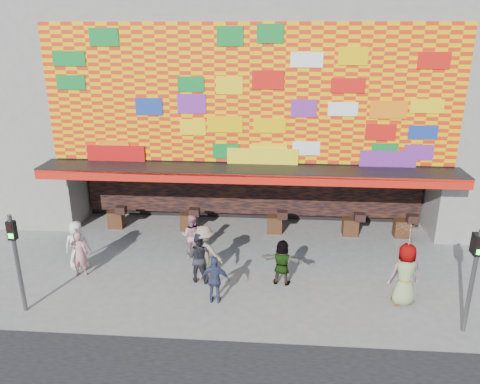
% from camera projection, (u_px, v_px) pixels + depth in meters
% --- Properties ---
extents(ground, '(90.00, 90.00, 0.00)m').
position_uv_depth(ground, '(241.00, 292.00, 14.62)').
color(ground, slate).
rests_on(ground, ground).
extents(shop_building, '(15.20, 9.40, 10.00)m').
position_uv_depth(shop_building, '(255.00, 89.00, 20.57)').
color(shop_building, gray).
rests_on(shop_building, ground).
extents(signal_left, '(0.22, 0.20, 3.00)m').
position_uv_depth(signal_left, '(16.00, 253.00, 13.05)').
color(signal_left, '#59595B').
rests_on(signal_left, ground).
extents(signal_right, '(0.22, 0.20, 3.00)m').
position_uv_depth(signal_right, '(474.00, 270.00, 12.14)').
color(signal_right, '#59595B').
rests_on(signal_right, ground).
extents(ped_a, '(0.93, 0.70, 1.72)m').
position_uv_depth(ped_a, '(78.00, 246.00, 15.77)').
color(ped_a, silver).
rests_on(ped_a, ground).
extents(ped_b, '(0.60, 0.42, 1.57)m').
position_uv_depth(ped_b, '(79.00, 254.00, 15.36)').
color(ped_b, tan).
rests_on(ped_b, ground).
extents(ped_c, '(0.95, 0.82, 1.69)m').
position_uv_depth(ped_c, '(199.00, 257.00, 15.01)').
color(ped_c, '#232228').
rests_on(ped_c, ground).
extents(ped_d, '(1.29, 0.86, 1.86)m').
position_uv_depth(ped_d, '(204.00, 253.00, 15.10)').
color(ped_d, gray).
rests_on(ped_d, ground).
extents(ped_e, '(0.88, 0.37, 1.49)m').
position_uv_depth(ped_e, '(215.00, 280.00, 13.84)').
color(ped_e, '#333C59').
rests_on(ped_e, ground).
extents(ped_f, '(1.45, 0.68, 1.50)m').
position_uv_depth(ped_f, '(282.00, 262.00, 14.87)').
color(ped_f, gray).
rests_on(ped_f, ground).
extents(ped_g, '(1.04, 0.79, 1.92)m').
position_uv_depth(ped_g, '(405.00, 274.00, 13.71)').
color(ped_g, gray).
rests_on(ped_g, ground).
extents(ped_h, '(0.66, 0.55, 1.56)m').
position_uv_depth(ped_h, '(408.00, 272.00, 14.24)').
color(ped_h, silver).
rests_on(ped_h, ground).
extents(ped_i, '(0.78, 0.62, 1.56)m').
position_uv_depth(ped_i, '(192.00, 235.00, 16.73)').
color(ped_i, '#BF7C8C').
rests_on(ped_i, ground).
extents(parasol, '(1.00, 1.01, 1.80)m').
position_uv_depth(parasol, '(410.00, 238.00, 13.32)').
color(parasol, '#DDB88B').
rests_on(parasol, ground).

